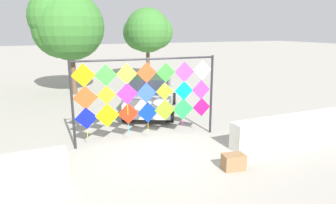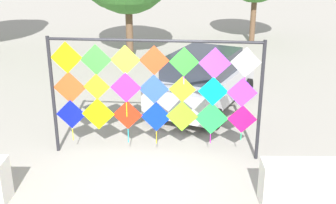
{
  "view_description": "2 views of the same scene",
  "coord_description": "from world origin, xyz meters",
  "views": [
    {
      "loc": [
        -2.49,
        -6.83,
        3.24
      ],
      "look_at": [
        0.79,
        0.82,
        1.2
      ],
      "focal_mm": 32.05,
      "sensor_mm": 36.0,
      "label": 1
    },
    {
      "loc": [
        0.66,
        -6.83,
        4.17
      ],
      "look_at": [
        0.57,
        0.2,
        1.54
      ],
      "focal_mm": 45.99,
      "sensor_mm": 36.0,
      "label": 2
    }
  ],
  "objects": [
    {
      "name": "tree_far_right",
      "position": [
        4.15,
        12.02,
        3.08
      ],
      "size": [
        3.15,
        3.09,
        4.57
      ],
      "color": "brown",
      "rests_on": "ground"
    },
    {
      "name": "parked_car",
      "position": [
        1.46,
        4.03,
        0.75
      ],
      "size": [
        3.15,
        4.17,
        1.49
      ],
      "color": "#B7B7BC",
      "rests_on": "ground"
    },
    {
      "name": "plaza_ledge_right",
      "position": [
        4.53,
        -0.57,
        0.39
      ],
      "size": [
        4.79,
        0.48,
        0.78
      ],
      "primitive_type": "cube",
      "color": "silver",
      "rests_on": "ground"
    },
    {
      "name": "kite_display_rack",
      "position": [
        0.26,
        1.2,
        1.51
      ],
      "size": [
        4.21,
        0.38,
        2.46
      ],
      "color": "#232328",
      "rests_on": "ground"
    },
    {
      "name": "tree_palm_like",
      "position": [
        -1.21,
        9.02,
        3.45
      ],
      "size": [
        3.55,
        3.45,
        5.12
      ],
      "color": "brown",
      "rests_on": "ground"
    },
    {
      "name": "ground",
      "position": [
        0.0,
        0.0,
        0.0
      ],
      "size": [
        120.0,
        120.0,
        0.0
      ],
      "primitive_type": "plane",
      "color": "#9E998E"
    },
    {
      "name": "cardboard_box_large",
      "position": [
        1.51,
        -1.44,
        0.19
      ],
      "size": [
        0.56,
        0.39,
        0.38
      ],
      "primitive_type": "cube",
      "rotation": [
        0.0,
        0.0,
        -0.14
      ],
      "color": "olive",
      "rests_on": "ground"
    }
  ]
}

